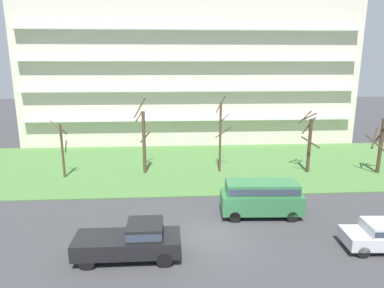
{
  "coord_description": "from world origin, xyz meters",
  "views": [
    {
      "loc": [
        -2.41,
        -17.92,
        9.85
      ],
      "look_at": [
        -0.9,
        6.0,
        4.11
      ],
      "focal_mm": 31.86,
      "sensor_mm": 36.0,
      "label": 1
    }
  ],
  "objects_px": {
    "tree_far_left": "(62,149)",
    "pickup_black_center_right": "(132,240)",
    "tree_far_right": "(381,142)",
    "tree_left": "(144,140)",
    "tree_right": "(309,142)",
    "van_green_near_left": "(261,196)",
    "tree_center": "(220,136)"
  },
  "relations": [
    {
      "from": "tree_far_left",
      "to": "van_green_near_left",
      "type": "relative_size",
      "value": 0.97
    },
    {
      "from": "tree_center",
      "to": "tree_far_right",
      "type": "distance_m",
      "value": 14.34
    },
    {
      "from": "tree_far_right",
      "to": "tree_far_left",
      "type": "bearing_deg",
      "value": 178.89
    },
    {
      "from": "tree_far_left",
      "to": "van_green_near_left",
      "type": "xyz_separation_m",
      "value": [
        15.16,
        -8.55,
        -1.19
      ]
    },
    {
      "from": "tree_right",
      "to": "pickup_black_center_right",
      "type": "distance_m",
      "value": 19.69
    },
    {
      "from": "tree_right",
      "to": "tree_far_right",
      "type": "xyz_separation_m",
      "value": [
        6.31,
        -0.7,
        0.03
      ]
    },
    {
      "from": "van_green_near_left",
      "to": "pickup_black_center_right",
      "type": "distance_m",
      "value": 9.07
    },
    {
      "from": "tree_left",
      "to": "tree_far_left",
      "type": "bearing_deg",
      "value": -173.06
    },
    {
      "from": "tree_right",
      "to": "van_green_near_left",
      "type": "relative_size",
      "value": 1.06
    },
    {
      "from": "van_green_near_left",
      "to": "pickup_black_center_right",
      "type": "relative_size",
      "value": 0.98
    },
    {
      "from": "van_green_near_left",
      "to": "tree_far_right",
      "type": "bearing_deg",
      "value": -145.25
    },
    {
      "from": "tree_center",
      "to": "tree_right",
      "type": "xyz_separation_m",
      "value": [
        7.96,
        -0.71,
        -0.53
      ]
    },
    {
      "from": "van_green_near_left",
      "to": "tree_right",
      "type": "bearing_deg",
      "value": -124.23
    },
    {
      "from": "van_green_near_left",
      "to": "pickup_black_center_right",
      "type": "xyz_separation_m",
      "value": [
        -7.87,
        -4.5,
        -0.38
      ]
    },
    {
      "from": "tree_far_left",
      "to": "van_green_near_left",
      "type": "height_order",
      "value": "tree_far_left"
    },
    {
      "from": "tree_far_left",
      "to": "van_green_near_left",
      "type": "bearing_deg",
      "value": -29.43
    },
    {
      "from": "tree_far_left",
      "to": "tree_left",
      "type": "distance_m",
      "value": 6.97
    },
    {
      "from": "tree_center",
      "to": "tree_left",
      "type": "bearing_deg",
      "value": -179.77
    },
    {
      "from": "tree_left",
      "to": "tree_far_right",
      "type": "distance_m",
      "value": 21.22
    },
    {
      "from": "pickup_black_center_right",
      "to": "tree_far_right",
      "type": "bearing_deg",
      "value": 31.25
    },
    {
      "from": "tree_center",
      "to": "tree_far_right",
      "type": "height_order",
      "value": "tree_center"
    },
    {
      "from": "tree_far_left",
      "to": "tree_center",
      "type": "relative_size",
      "value": 0.74
    },
    {
      "from": "tree_far_left",
      "to": "tree_far_right",
      "type": "bearing_deg",
      "value": -1.11
    },
    {
      "from": "tree_center",
      "to": "tree_right",
      "type": "bearing_deg",
      "value": -5.09
    },
    {
      "from": "tree_far_right",
      "to": "tree_left",
      "type": "bearing_deg",
      "value": 176.26
    },
    {
      "from": "tree_far_right",
      "to": "pickup_black_center_right",
      "type": "height_order",
      "value": "tree_far_right"
    },
    {
      "from": "tree_far_left",
      "to": "pickup_black_center_right",
      "type": "distance_m",
      "value": 15.04
    },
    {
      "from": "tree_far_right",
      "to": "van_green_near_left",
      "type": "bearing_deg",
      "value": -148.18
    },
    {
      "from": "tree_right",
      "to": "van_green_near_left",
      "type": "xyz_separation_m",
      "value": [
        -6.6,
        -8.71,
        -1.51
      ]
    },
    {
      "from": "tree_far_left",
      "to": "pickup_black_center_right",
      "type": "bearing_deg",
      "value": -60.81
    },
    {
      "from": "tree_left",
      "to": "pickup_black_center_right",
      "type": "relative_size",
      "value": 1.26
    },
    {
      "from": "tree_right",
      "to": "pickup_black_center_right",
      "type": "xyz_separation_m",
      "value": [
        -14.47,
        -13.21,
        -1.89
      ]
    }
  ]
}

